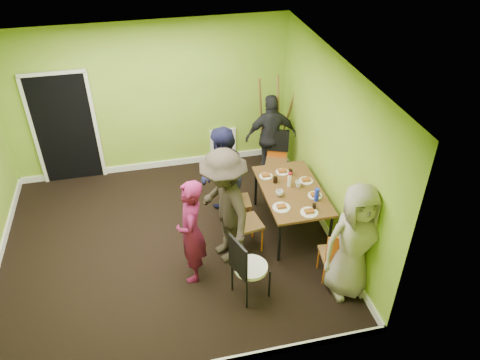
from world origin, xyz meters
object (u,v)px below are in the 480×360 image
object	(u,v)px
dining_table	(292,192)
person_standing	(191,232)
easel	(276,123)
chair_left_near	(242,220)
chair_bentwood	(246,265)
thermos	(289,180)
chair_front_end	(335,253)
person_back_end	(271,136)
orange_bottle	(288,178)
person_front_end	(355,242)
person_left_far	(223,179)
blue_bottle	(317,195)
chair_back_end	(277,146)
person_left_near	(224,207)
chair_left_far	(233,197)

from	to	relation	value
dining_table	person_standing	size ratio (longest dim) A/B	0.94
easel	person_standing	xyz separation A→B (m)	(-1.90, -2.47, -0.14)
chair_left_near	chair_bentwood	distance (m)	0.94
easel	thermos	distance (m)	1.71
chair_front_end	person_back_end	size ratio (longest dim) A/B	0.55
orange_bottle	person_front_end	size ratio (longest dim) A/B	0.04
chair_front_end	person_left_far	world-z (taller)	person_left_far
person_standing	person_front_end	xyz separation A→B (m)	(2.02, -0.74, 0.07)
easel	blue_bottle	world-z (taller)	easel
thermos	orange_bottle	distance (m)	0.17
chair_back_end	person_back_end	world-z (taller)	person_back_end
orange_bottle	easel	bearing A→B (deg)	80.80
dining_table	chair_left_near	size ratio (longest dim) A/B	1.49
dining_table	person_left_far	xyz separation A→B (m)	(-1.00, 0.38, 0.15)
blue_bottle	person_left_near	xyz separation A→B (m)	(-1.40, -0.05, 0.06)
easel	blue_bottle	bearing A→B (deg)	-89.78
orange_bottle	person_left_near	distance (m)	1.32
thermos	person_front_end	bearing A→B (deg)	-75.70
dining_table	person_left_near	world-z (taller)	person_left_near
easel	person_left_far	xyz separation A→B (m)	(-1.26, -1.40, -0.09)
chair_back_end	person_left_near	bearing A→B (deg)	74.07
person_left_far	person_front_end	size ratio (longest dim) A/B	0.98
person_standing	person_left_far	world-z (taller)	person_left_far
easel	person_left_near	bearing A→B (deg)	-122.59
chair_bentwood	person_left_far	world-z (taller)	person_left_far
person_front_end	person_standing	bearing A→B (deg)	160.62
chair_front_end	person_standing	distance (m)	1.99
person_standing	chair_front_end	bearing A→B (deg)	82.68
blue_bottle	person_back_end	size ratio (longest dim) A/B	0.13
chair_front_end	person_back_end	distance (m)	2.79
person_front_end	person_back_end	bearing A→B (deg)	95.72
chair_bentwood	chair_left_far	bearing A→B (deg)	154.13
thermos	person_standing	size ratio (longest dim) A/B	0.14
chair_bentwood	thermos	size ratio (longest dim) A/B	4.76
chair_left_far	easel	world-z (taller)	easel
easel	thermos	xyz separation A→B (m)	(-0.27, -1.69, -0.08)
chair_back_end	person_front_end	distance (m)	2.84
chair_left_near	easel	size ratio (longest dim) A/B	0.53
person_standing	person_back_end	xyz separation A→B (m)	(1.76, 2.25, -0.00)
thermos	blue_bottle	distance (m)	0.52
chair_front_end	easel	distance (m)	3.02
chair_front_end	chair_bentwood	bearing A→B (deg)	-172.02
orange_bottle	person_back_end	distance (m)	1.32
chair_back_end	person_back_end	bearing A→B (deg)	-44.44
chair_back_end	chair_bentwood	size ratio (longest dim) A/B	0.93
thermos	person_back_end	bearing A→B (deg)	84.94
orange_bottle	blue_bottle	bearing A→B (deg)	-66.60
dining_table	chair_back_end	xyz separation A→B (m)	(0.19, 1.40, -0.02)
easel	person_standing	world-z (taller)	easel
chair_bentwood	person_standing	size ratio (longest dim) A/B	0.65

